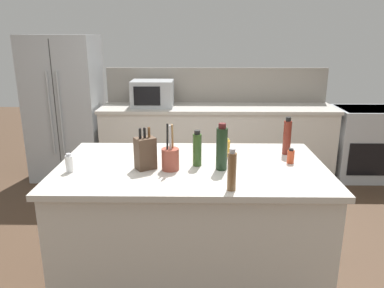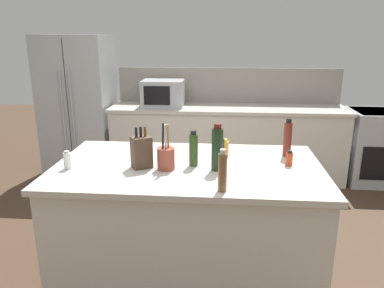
{
  "view_description": "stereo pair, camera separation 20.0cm",
  "coord_description": "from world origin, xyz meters",
  "px_view_note": "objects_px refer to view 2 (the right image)",
  "views": [
    {
      "loc": [
        0.04,
        -2.5,
        1.84
      ],
      "look_at": [
        0.0,
        0.35,
        0.99
      ],
      "focal_mm": 35.0,
      "sensor_mm": 36.0,
      "label": 1
    },
    {
      "loc": [
        0.24,
        -2.49,
        1.84
      ],
      "look_at": [
        0.0,
        0.35,
        0.99
      ],
      "focal_mm": 35.0,
      "sensor_mm": 36.0,
      "label": 2
    }
  ],
  "objects_px": {
    "microwave": "(163,93)",
    "olive_oil_bottle": "(193,149)",
    "wine_bottle": "(217,149)",
    "vinegar_bottle": "(288,139)",
    "knife_block": "(142,152)",
    "utensil_crock": "(166,158)",
    "soy_sauce_bottle": "(221,151)",
    "range_oven": "(378,146)",
    "honey_jar": "(224,149)",
    "refrigerator": "(79,106)",
    "spice_jar_paprika": "(289,159)",
    "pepper_grinder": "(222,172)",
    "salt_shaker": "(67,160)"
  },
  "relations": [
    {
      "from": "wine_bottle",
      "to": "microwave",
      "type": "bearing_deg",
      "value": 107.75
    },
    {
      "from": "knife_block",
      "to": "olive_oil_bottle",
      "type": "relative_size",
      "value": 1.14
    },
    {
      "from": "wine_bottle",
      "to": "vinegar_bottle",
      "type": "bearing_deg",
      "value": 33.68
    },
    {
      "from": "olive_oil_bottle",
      "to": "utensil_crock",
      "type": "bearing_deg",
      "value": -154.38
    },
    {
      "from": "soy_sauce_bottle",
      "to": "range_oven",
      "type": "bearing_deg",
      "value": 47.4
    },
    {
      "from": "range_oven",
      "to": "spice_jar_paprika",
      "type": "height_order",
      "value": "spice_jar_paprika"
    },
    {
      "from": "microwave",
      "to": "honey_jar",
      "type": "xyz_separation_m",
      "value": [
        0.78,
        -2.0,
        -0.1
      ]
    },
    {
      "from": "vinegar_bottle",
      "to": "utensil_crock",
      "type": "bearing_deg",
      "value": -157.49
    },
    {
      "from": "range_oven",
      "to": "soy_sauce_bottle",
      "type": "distance_m",
      "value": 2.98
    },
    {
      "from": "utensil_crock",
      "to": "refrigerator",
      "type": "bearing_deg",
      "value": 122.88
    },
    {
      "from": "knife_block",
      "to": "wine_bottle",
      "type": "relative_size",
      "value": 0.9
    },
    {
      "from": "honey_jar",
      "to": "pepper_grinder",
      "type": "xyz_separation_m",
      "value": [
        -0.01,
        -0.64,
        0.06
      ]
    },
    {
      "from": "knife_block",
      "to": "wine_bottle",
      "type": "bearing_deg",
      "value": -32.74
    },
    {
      "from": "knife_block",
      "to": "honey_jar",
      "type": "relative_size",
      "value": 2.12
    },
    {
      "from": "range_oven",
      "to": "soy_sauce_bottle",
      "type": "bearing_deg",
      "value": -132.6
    },
    {
      "from": "pepper_grinder",
      "to": "honey_jar",
      "type": "bearing_deg",
      "value": 89.09
    },
    {
      "from": "vinegar_bottle",
      "to": "olive_oil_bottle",
      "type": "xyz_separation_m",
      "value": [
        -0.69,
        -0.27,
        -0.02
      ]
    },
    {
      "from": "knife_block",
      "to": "honey_jar",
      "type": "height_order",
      "value": "knife_block"
    },
    {
      "from": "honey_jar",
      "to": "spice_jar_paprika",
      "type": "height_order",
      "value": "honey_jar"
    },
    {
      "from": "knife_block",
      "to": "pepper_grinder",
      "type": "distance_m",
      "value": 0.66
    },
    {
      "from": "utensil_crock",
      "to": "wine_bottle",
      "type": "xyz_separation_m",
      "value": [
        0.35,
        0.01,
        0.07
      ]
    },
    {
      "from": "range_oven",
      "to": "wine_bottle",
      "type": "height_order",
      "value": "wine_bottle"
    },
    {
      "from": "range_oven",
      "to": "olive_oil_bottle",
      "type": "bearing_deg",
      "value": -134.42
    },
    {
      "from": "microwave",
      "to": "olive_oil_bottle",
      "type": "relative_size",
      "value": 2.04
    },
    {
      "from": "utensil_crock",
      "to": "wine_bottle",
      "type": "relative_size",
      "value": 0.99
    },
    {
      "from": "utensil_crock",
      "to": "wine_bottle",
      "type": "bearing_deg",
      "value": 2.11
    },
    {
      "from": "vinegar_bottle",
      "to": "wine_bottle",
      "type": "height_order",
      "value": "wine_bottle"
    },
    {
      "from": "vinegar_bottle",
      "to": "olive_oil_bottle",
      "type": "relative_size",
      "value": 1.14
    },
    {
      "from": "utensil_crock",
      "to": "olive_oil_bottle",
      "type": "relative_size",
      "value": 1.25
    },
    {
      "from": "soy_sauce_bottle",
      "to": "knife_block",
      "type": "bearing_deg",
      "value": -166.79
    },
    {
      "from": "honey_jar",
      "to": "spice_jar_paprika",
      "type": "relative_size",
      "value": 1.26
    },
    {
      "from": "spice_jar_paprika",
      "to": "olive_oil_bottle",
      "type": "bearing_deg",
      "value": -174.95
    },
    {
      "from": "microwave",
      "to": "honey_jar",
      "type": "height_order",
      "value": "microwave"
    },
    {
      "from": "range_oven",
      "to": "honey_jar",
      "type": "distance_m",
      "value": 2.84
    },
    {
      "from": "soy_sauce_bottle",
      "to": "honey_jar",
      "type": "bearing_deg",
      "value": 80.59
    },
    {
      "from": "range_oven",
      "to": "utensil_crock",
      "type": "distance_m",
      "value": 3.33
    },
    {
      "from": "knife_block",
      "to": "soy_sauce_bottle",
      "type": "height_order",
      "value": "knife_block"
    },
    {
      "from": "salt_shaker",
      "to": "soy_sauce_bottle",
      "type": "relative_size",
      "value": 0.63
    },
    {
      "from": "range_oven",
      "to": "honey_jar",
      "type": "relative_size",
      "value": 6.72
    },
    {
      "from": "spice_jar_paprika",
      "to": "wine_bottle",
      "type": "distance_m",
      "value": 0.53
    },
    {
      "from": "microwave",
      "to": "wine_bottle",
      "type": "distance_m",
      "value": 2.4
    },
    {
      "from": "olive_oil_bottle",
      "to": "honey_jar",
      "type": "distance_m",
      "value": 0.31
    },
    {
      "from": "olive_oil_bottle",
      "to": "wine_bottle",
      "type": "height_order",
      "value": "wine_bottle"
    },
    {
      "from": "vinegar_bottle",
      "to": "soy_sauce_bottle",
      "type": "height_order",
      "value": "vinegar_bottle"
    },
    {
      "from": "refrigerator",
      "to": "spice_jar_paprika",
      "type": "distance_m",
      "value": 3.24
    },
    {
      "from": "vinegar_bottle",
      "to": "olive_oil_bottle",
      "type": "height_order",
      "value": "vinegar_bottle"
    },
    {
      "from": "knife_block",
      "to": "microwave",
      "type": "bearing_deg",
      "value": 63.32
    },
    {
      "from": "utensil_crock",
      "to": "honey_jar",
      "type": "bearing_deg",
      "value": 37.38
    },
    {
      "from": "pepper_grinder",
      "to": "wine_bottle",
      "type": "relative_size",
      "value": 0.8
    },
    {
      "from": "range_oven",
      "to": "olive_oil_bottle",
      "type": "relative_size",
      "value": 3.6
    }
  ]
}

